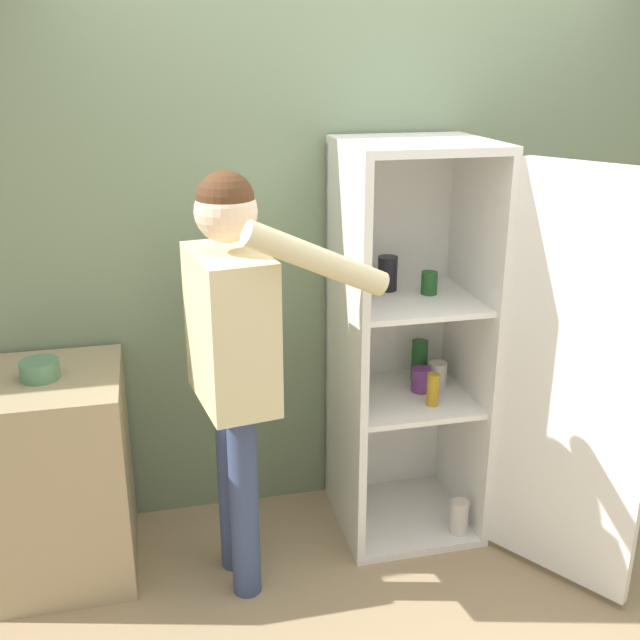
# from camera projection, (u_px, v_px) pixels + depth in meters

# --- Properties ---
(ground_plane) EXTENTS (12.00, 12.00, 0.00)m
(ground_plane) POSITION_uv_depth(u_px,v_px,m) (411.00, 612.00, 3.01)
(ground_plane) COLOR tan
(wall_back) EXTENTS (7.00, 0.06, 2.55)m
(wall_back) POSITION_uv_depth(u_px,v_px,m) (351.00, 246.00, 3.48)
(wall_back) COLOR gray
(wall_back) RESTS_ON ground_plane
(refrigerator) EXTENTS (0.99, 1.13, 1.79)m
(refrigerator) POSITION_uv_depth(u_px,v_px,m) (440.00, 351.00, 3.28)
(refrigerator) COLOR white
(refrigerator) RESTS_ON ground_plane
(person) EXTENTS (0.73, 0.60, 1.73)m
(person) POSITION_uv_depth(u_px,v_px,m) (234.00, 338.00, 2.85)
(person) COLOR #384770
(person) RESTS_ON ground_plane
(counter) EXTENTS (0.55, 0.62, 0.90)m
(counter) POSITION_uv_depth(u_px,v_px,m) (62.00, 475.00, 3.14)
(counter) COLOR tan
(counter) RESTS_ON ground_plane
(bowl) EXTENTS (0.15, 0.15, 0.08)m
(bowl) POSITION_uv_depth(u_px,v_px,m) (40.00, 370.00, 2.96)
(bowl) COLOR #517F5B
(bowl) RESTS_ON counter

